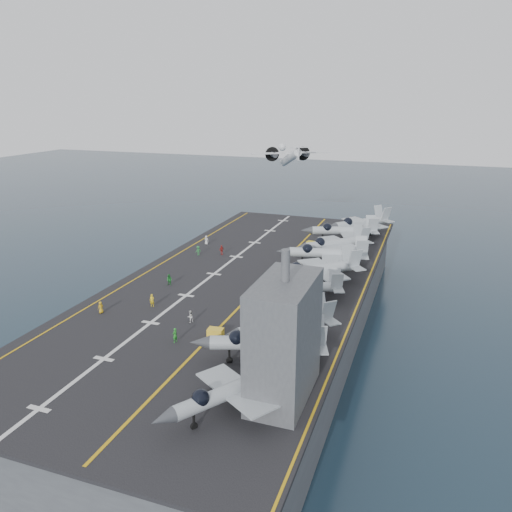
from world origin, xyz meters
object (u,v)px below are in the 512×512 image
(island_superstructure, at_px, (284,326))
(fighter_jet_0, at_px, (229,390))
(tow_cart_a, at_px, (216,333))
(transport_plane, at_px, (290,158))

(island_superstructure, xyz_separation_m, fighter_jet_0, (-3.85, -4.45, -5.10))
(island_superstructure, bearing_deg, tow_cart_a, 141.21)
(island_superstructure, xyz_separation_m, tow_cart_a, (-11.36, 9.13, -6.93))
(fighter_jet_0, bearing_deg, transport_plane, 102.57)
(transport_plane, bearing_deg, island_superstructure, -74.35)
(fighter_jet_0, distance_m, tow_cart_a, 15.63)
(fighter_jet_0, bearing_deg, tow_cart_a, 118.95)
(island_superstructure, bearing_deg, transport_plane, 105.65)
(island_superstructure, relative_size, fighter_jet_0, 0.90)
(fighter_jet_0, distance_m, transport_plane, 91.87)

